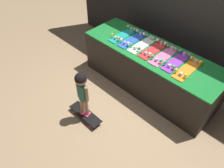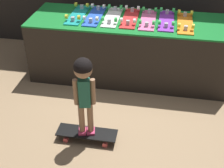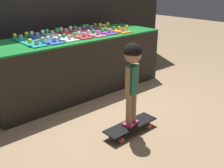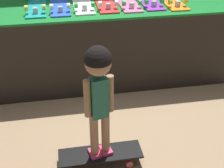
% 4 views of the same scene
% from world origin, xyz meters
% --- Properties ---
extents(ground_plane, '(16.00, 16.00, 0.00)m').
position_xyz_m(ground_plane, '(0.00, 0.00, 0.00)').
color(ground_plane, '#9E7F5B').
extents(display_rack, '(2.43, 0.81, 0.77)m').
position_xyz_m(display_rack, '(0.00, 0.60, 0.39)').
color(display_rack, black).
rests_on(display_rack, ground_plane).
extents(skateboard_teal_on_rack, '(0.18, 0.63, 0.09)m').
position_xyz_m(skateboard_teal_on_rack, '(-0.65, 0.61, 0.79)').
color(skateboard_teal_on_rack, teal).
rests_on(skateboard_teal_on_rack, display_rack).
extents(skateboard_blue_on_rack, '(0.18, 0.63, 0.09)m').
position_xyz_m(skateboard_blue_on_rack, '(-0.43, 0.61, 0.79)').
color(skateboard_blue_on_rack, blue).
rests_on(skateboard_blue_on_rack, display_rack).
extents(skateboard_white_on_rack, '(0.18, 0.63, 0.09)m').
position_xyz_m(skateboard_white_on_rack, '(-0.22, 0.62, 0.79)').
color(skateboard_white_on_rack, white).
rests_on(skateboard_white_on_rack, display_rack).
extents(skateboard_red_on_rack, '(0.18, 0.63, 0.09)m').
position_xyz_m(skateboard_red_on_rack, '(0.00, 0.62, 0.79)').
color(skateboard_red_on_rack, red).
rests_on(skateboard_red_on_rack, display_rack).
extents(skateboard_pink_on_rack, '(0.18, 0.63, 0.09)m').
position_xyz_m(skateboard_pink_on_rack, '(0.22, 0.61, 0.79)').
color(skateboard_pink_on_rack, pink).
rests_on(skateboard_pink_on_rack, display_rack).
extents(skateboard_purple_on_rack, '(0.18, 0.63, 0.09)m').
position_xyz_m(skateboard_purple_on_rack, '(0.43, 0.62, 0.79)').
color(skateboard_purple_on_rack, purple).
rests_on(skateboard_purple_on_rack, display_rack).
extents(skateboard_orange_on_rack, '(0.18, 0.63, 0.09)m').
position_xyz_m(skateboard_orange_on_rack, '(0.65, 0.58, 0.79)').
color(skateboard_orange_on_rack, orange).
rests_on(skateboard_orange_on_rack, display_rack).
extents(skateboard_on_floor, '(0.60, 0.19, 0.09)m').
position_xyz_m(skateboard_on_floor, '(-0.25, -0.69, 0.07)').
color(skateboard_on_floor, black).
rests_on(skateboard_on_floor, ground_plane).
extents(child, '(0.20, 0.17, 0.84)m').
position_xyz_m(child, '(-0.25, -0.69, 0.68)').
color(child, '#E03D6B').
rests_on(child, skateboard_on_floor).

